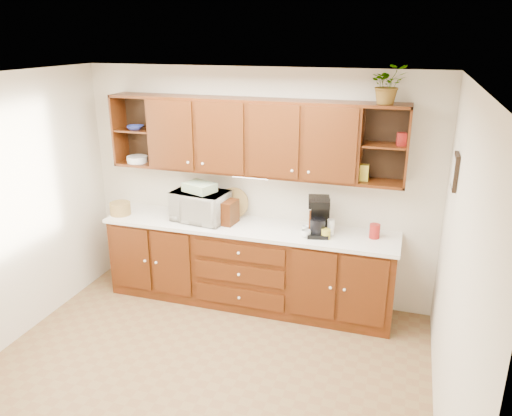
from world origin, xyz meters
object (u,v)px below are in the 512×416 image
Objects in this scene: microwave at (200,206)px; potted_plant at (388,84)px; bread_box at (220,211)px; coffee_maker at (319,217)px.

potted_plant is (1.92, 0.08, 1.37)m from microwave.
microwave is 0.23m from bread_box.
coffee_maker is at bearing -169.96° from potted_plant.
potted_plant is at bearing 9.45° from bread_box.
potted_plant is at bearing 9.14° from microwave.
microwave is 1.51× the size of coffee_maker.
bread_box is (0.23, 0.00, -0.04)m from microwave.
bread_box is at bearing 167.07° from coffee_maker.
microwave is at bearing -172.46° from bread_box.
coffee_maker reaches higher than microwave.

